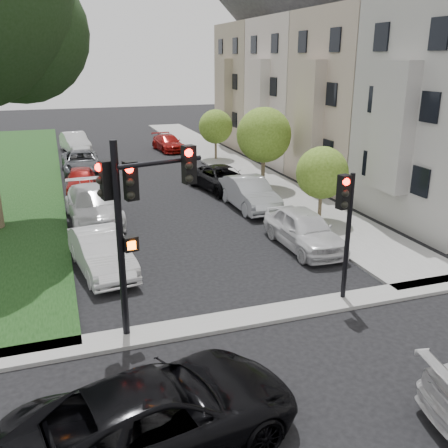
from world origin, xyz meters
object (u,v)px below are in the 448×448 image
object	(u,v)px
traffic_signal_main	(134,205)
car_parked_5	(101,252)
traffic_signal_secondary	(346,214)
car_parked_2	(223,179)
car_parked_8	(81,162)
small_tree_c	(216,127)
car_parked_1	(249,193)
small_tree_a	(322,173)
small_tree_b	(264,135)
car_parked_0	(304,229)
car_cross_near	(159,415)
car_parked_4	(168,143)
car_parked_7	(81,180)
car_parked_9	(75,142)
car_parked_6	(93,205)

from	to	relation	value
traffic_signal_main	car_parked_5	distance (m)	5.64
traffic_signal_secondary	car_parked_5	bearing A→B (deg)	145.27
car_parked_2	car_parked_8	size ratio (longest dim) A/B	0.98
small_tree_c	car_parked_1	bearing A→B (deg)	-100.16
small_tree_a	small_tree_b	size ratio (longest dim) A/B	0.76
traffic_signal_secondary	car_parked_1	distance (m)	10.72
car_parked_1	car_parked_2	bearing A→B (deg)	90.94
traffic_signal_secondary	small_tree_b	bearing A→B (deg)	76.76
car_parked_0	car_parked_1	bearing A→B (deg)	90.01
car_cross_near	car_parked_2	size ratio (longest dim) A/B	1.13
small_tree_c	car_parked_2	bearing A→B (deg)	-105.38
small_tree_a	small_tree_b	xyz separation A→B (m)	(0.00, 6.76, 0.76)
small_tree_a	car_parked_4	world-z (taller)	small_tree_a
small_tree_b	car_parked_0	xyz separation A→B (m)	(-2.20, -9.43, -2.35)
traffic_signal_main	car_parked_8	distance (m)	21.89
car_parked_7	traffic_signal_main	bearing A→B (deg)	-83.34
small_tree_a	car_parked_4	xyz separation A→B (m)	(-2.51, 20.80, -1.73)
car_parked_9	car_parked_7	bearing A→B (deg)	-100.16
car_parked_5	car_parked_6	bearing A→B (deg)	79.77
car_parked_8	car_parked_9	size ratio (longest dim) A/B	1.08
car_parked_4	car_parked_8	distance (m)	9.65
car_parked_1	car_parked_2	size ratio (longest dim) A/B	0.94
small_tree_a	car_parked_9	distance (m)	24.68
traffic_signal_secondary	car_parked_7	xyz separation A→B (m)	(-6.86, 16.74, -2.20)
small_tree_c	traffic_signal_main	size ratio (longest dim) A/B	0.69
car_cross_near	car_parked_6	distance (m)	15.23
traffic_signal_secondary	car_parked_8	size ratio (longest dim) A/B	0.79
small_tree_b	car_parked_5	xyz separation A→B (m)	(-10.17, -9.22, -2.39)
car_parked_8	car_cross_near	bearing A→B (deg)	-90.83
traffic_signal_main	car_parked_9	bearing A→B (deg)	90.45
car_parked_8	car_parked_4	bearing A→B (deg)	40.38
car_parked_0	car_parked_6	bearing A→B (deg)	140.65
small_tree_c	car_parked_0	xyz separation A→B (m)	(-2.20, -18.44, -1.70)
car_parked_4	car_parked_7	xyz separation A→B (m)	(-7.64, -11.28, 0.04)
car_parked_5	car_parked_8	bearing A→B (deg)	80.57
car_parked_0	car_parked_5	size ratio (longest dim) A/B	1.03
traffic_signal_main	traffic_signal_secondary	bearing A→B (deg)	-0.40
traffic_signal_secondary	car_parked_4	size ratio (longest dim) A/B	0.93
car_parked_0	car_parked_2	distance (m)	9.68
small_tree_b	car_parked_9	world-z (taller)	small_tree_b
small_tree_c	car_parked_9	size ratio (longest dim) A/B	0.78
traffic_signal_main	car_parked_6	world-z (taller)	traffic_signal_main
car_parked_1	car_parked_4	world-z (taller)	car_parked_1
small_tree_a	car_cross_near	size ratio (longest dim) A/B	0.62
car_parked_7	car_parked_8	distance (m)	4.98
traffic_signal_secondary	car_parked_6	bearing A→B (deg)	121.62
traffic_signal_secondary	car_parked_8	bearing A→B (deg)	106.71
car_cross_near	car_parked_0	distance (m)	11.87
car_parked_1	car_parked_4	xyz separation A→B (m)	(-0.26, 17.56, -0.14)
car_parked_6	car_parked_8	xyz separation A→B (m)	(0.15, 10.89, -0.08)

